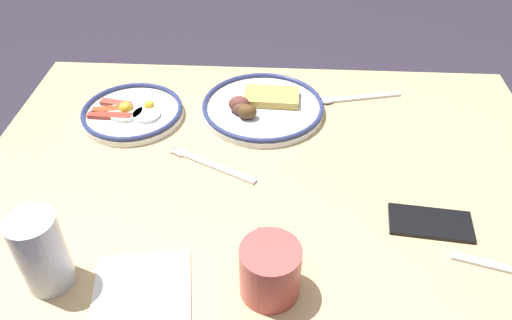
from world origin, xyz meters
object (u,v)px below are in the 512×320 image
at_px(coffee_mug, 270,269).
at_px(fork_near, 212,165).
at_px(cell_phone, 430,223).
at_px(tea_spoon, 347,99).
at_px(paper_napkin, 142,289).
at_px(plate_center_pancakes, 262,107).
at_px(plate_near_main, 132,112).
at_px(drinking_glass, 42,255).

relative_size(coffee_mug, fork_near, 0.67).
bearing_deg(cell_phone, tea_spoon, -67.91).
bearing_deg(fork_near, paper_napkin, 76.85).
relative_size(plate_center_pancakes, coffee_mug, 2.24).
relative_size(plate_near_main, paper_napkin, 1.52).
relative_size(paper_napkin, tea_spoon, 0.74).
relative_size(coffee_mug, paper_napkin, 0.83).
distance_m(coffee_mug, drinking_glass, 0.34).
distance_m(plate_center_pancakes, fork_near, 0.22).
relative_size(coffee_mug, tea_spoon, 0.61).
height_order(plate_near_main, tea_spoon, plate_near_main).
relative_size(drinking_glass, paper_napkin, 0.90).
bearing_deg(fork_near, drinking_glass, 53.29).
bearing_deg(plate_near_main, fork_near, 141.25).
relative_size(cell_phone, paper_napkin, 0.96).
distance_m(plate_near_main, cell_phone, 0.67).
height_order(coffee_mug, tea_spoon, coffee_mug).
relative_size(plate_near_main, coffee_mug, 1.83).
distance_m(cell_phone, tea_spoon, 0.41).
xyz_separation_m(coffee_mug, tea_spoon, (-0.16, -0.55, -0.04)).
bearing_deg(coffee_mug, drinking_glass, 0.69).
bearing_deg(fork_near, cell_phone, 161.40).
bearing_deg(tea_spoon, drinking_glass, 47.25).
height_order(plate_near_main, paper_napkin, plate_near_main).
bearing_deg(coffee_mug, tea_spoon, -106.80).
relative_size(plate_center_pancakes, paper_napkin, 1.86).
bearing_deg(cell_phone, drinking_glass, 19.95).
height_order(plate_center_pancakes, paper_napkin, plate_center_pancakes).
xyz_separation_m(plate_center_pancakes, coffee_mug, (-0.03, 0.48, 0.03)).
height_order(paper_napkin, tea_spoon, tea_spoon).
height_order(plate_center_pancakes, coffee_mug, coffee_mug).
xyz_separation_m(drinking_glass, tea_spoon, (-0.51, -0.55, -0.06)).
xyz_separation_m(paper_napkin, tea_spoon, (-0.36, -0.56, 0.00)).
bearing_deg(drinking_glass, plate_center_pancakes, -122.26).
relative_size(coffee_mug, cell_phone, 0.86).
bearing_deg(drinking_glass, fork_near, -126.71).
distance_m(plate_near_main, paper_napkin, 0.48).
height_order(coffee_mug, drinking_glass, drinking_glass).
distance_m(cell_phone, fork_near, 0.43).
bearing_deg(cell_phone, paper_napkin, 25.21).
relative_size(plate_center_pancakes, cell_phone, 1.94).
relative_size(plate_near_main, plate_center_pancakes, 0.82).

